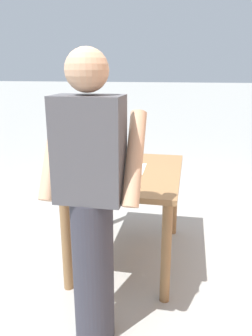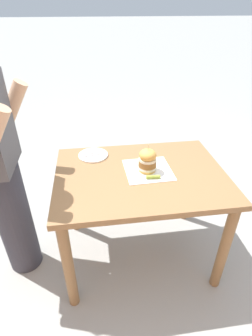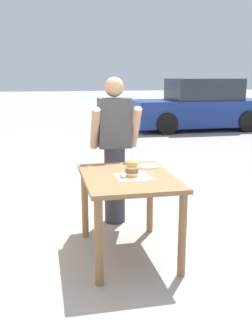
# 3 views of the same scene
# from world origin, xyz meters

# --- Properties ---
(ground_plane) EXTENTS (80.00, 80.00, 0.00)m
(ground_plane) POSITION_xyz_m (0.00, 0.00, 0.00)
(ground_plane) COLOR #9E9E99
(patio_table) EXTENTS (0.84, 1.15, 0.79)m
(patio_table) POSITION_xyz_m (0.00, 0.00, 0.66)
(patio_table) COLOR olive
(patio_table) RESTS_ON ground
(serving_paper) EXTENTS (0.32, 0.32, 0.00)m
(serving_paper) POSITION_xyz_m (0.03, -0.06, 0.80)
(serving_paper) COLOR white
(serving_paper) RESTS_ON patio_table
(sandwich) EXTENTS (0.12, 0.12, 0.20)m
(sandwich) POSITION_xyz_m (0.02, -0.05, 0.88)
(sandwich) COLOR gold
(sandwich) RESTS_ON serving_paper
(pickle_spear) EXTENTS (0.03, 0.09, 0.02)m
(pickle_spear) POSITION_xyz_m (-0.08, -0.07, 0.81)
(pickle_spear) COLOR #8EA83D
(pickle_spear) RESTS_ON serving_paper
(side_plate_with_forks) EXTENTS (0.22, 0.22, 0.02)m
(side_plate_with_forks) POSITION_xyz_m (0.28, 0.31, 0.80)
(side_plate_with_forks) COLOR white
(side_plate_with_forks) RESTS_ON patio_table
(diner_across_table) EXTENTS (0.55, 0.35, 1.69)m
(diner_across_table) POSITION_xyz_m (0.04, 0.90, 0.88)
(diner_across_table) COLOR #33333D
(diner_across_table) RESTS_ON ground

